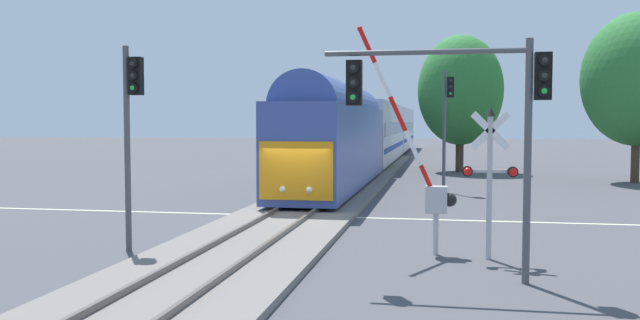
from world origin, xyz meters
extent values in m
plane|color=#47474C|center=(0.00, 0.00, 0.00)|extent=(220.00, 220.00, 0.00)
cube|color=beige|center=(0.00, 0.00, 0.00)|extent=(44.00, 0.20, 0.01)
cube|color=slate|center=(0.00, 0.00, 0.09)|extent=(4.40, 80.00, 0.18)
cube|color=#56514C|center=(-0.72, 0.00, 0.25)|extent=(0.10, 80.00, 0.14)
cube|color=#56514C|center=(0.72, 0.00, 0.25)|extent=(0.10, 80.00, 0.14)
cube|color=#384C93|center=(0.00, 8.96, 2.27)|extent=(3.00, 18.26, 3.90)
cube|color=orange|center=(0.00, -0.18, 1.69)|extent=(2.76, 0.08, 2.15)
cylinder|color=#384C93|center=(0.00, 8.96, 4.10)|extent=(2.76, 16.43, 2.76)
sphere|color=#F4F2CC|center=(-0.50, -0.19, 1.00)|extent=(0.24, 0.24, 0.24)
sphere|color=#F4F2CC|center=(0.50, -0.19, 1.00)|extent=(0.24, 0.24, 0.24)
cube|color=#B7BCC6|center=(0.00, 30.14, 2.62)|extent=(3.00, 22.29, 4.60)
cube|color=black|center=(1.51, 30.14, 2.92)|extent=(0.04, 20.06, 0.90)
cube|color=#193899|center=(1.52, 30.14, 1.47)|extent=(0.04, 20.51, 0.36)
cube|color=#B7BCC6|center=(0.00, 53.33, 2.62)|extent=(3.00, 22.29, 4.60)
cube|color=black|center=(1.51, 53.33, 2.92)|extent=(0.04, 20.06, 0.90)
cube|color=#193899|center=(1.52, 53.33, 1.47)|extent=(0.04, 20.51, 0.36)
cylinder|color=#B7B7BC|center=(5.09, -6.22, 0.55)|extent=(0.14, 0.14, 1.10)
cube|color=#B7B7BC|center=(5.09, -6.22, 1.45)|extent=(0.56, 0.40, 0.70)
sphere|color=black|center=(5.44, -6.22, 1.45)|extent=(0.36, 0.36, 0.36)
cylinder|color=red|center=(4.89, -6.22, 1.90)|extent=(0.51, 0.12, 0.94)
cylinder|color=white|center=(4.49, -6.22, 2.79)|extent=(0.51, 0.12, 0.94)
cylinder|color=red|center=(4.08, -6.22, 3.68)|extent=(0.51, 0.12, 0.94)
cylinder|color=white|center=(3.68, -6.22, 4.57)|extent=(0.51, 0.12, 0.94)
cylinder|color=red|center=(3.28, -6.22, 5.47)|extent=(0.51, 0.12, 0.94)
sphere|color=red|center=(3.07, -6.22, 5.91)|extent=(0.14, 0.14, 0.14)
cylinder|color=#B2B2B7|center=(6.41, -6.56, 1.80)|extent=(0.14, 0.14, 3.61)
cube|color=white|center=(6.41, -6.58, 3.26)|extent=(0.98, 0.05, 0.98)
cube|color=white|center=(6.41, -6.58, 3.26)|extent=(0.98, 0.05, 0.98)
cube|color=#B2B2B7|center=(6.41, -6.56, 2.24)|extent=(1.10, 0.08, 0.08)
cylinder|color=black|center=(5.86, -6.66, 2.24)|extent=(0.26, 0.18, 0.26)
cylinder|color=black|center=(6.96, -6.66, 2.24)|extent=(0.26, 0.18, 0.26)
sphere|color=red|center=(5.86, -6.76, 2.24)|extent=(0.20, 0.20, 0.20)
sphere|color=red|center=(6.96, -6.76, 2.24)|extent=(0.20, 0.20, 0.20)
cone|color=black|center=(6.41, -6.56, 3.73)|extent=(0.28, 0.28, 0.22)
cylinder|color=#4C4C51|center=(5.33, 9.34, 2.97)|extent=(0.16, 0.16, 5.95)
cube|color=black|center=(5.61, 9.34, 5.15)|extent=(0.34, 0.26, 1.00)
sphere|color=#262626|center=(5.61, 9.19, 5.47)|extent=(0.20, 0.20, 0.20)
cylinder|color=black|center=(5.61, 9.16, 5.47)|extent=(0.24, 0.10, 0.24)
sphere|color=#262626|center=(5.61, 9.19, 5.15)|extent=(0.20, 0.20, 0.20)
cylinder|color=black|center=(5.61, 9.16, 5.15)|extent=(0.24, 0.10, 0.24)
sphere|color=green|center=(5.61, 9.19, 4.83)|extent=(0.20, 0.20, 0.20)
cylinder|color=black|center=(5.61, 9.16, 4.83)|extent=(0.24, 0.10, 0.24)
cylinder|color=#4C4C51|center=(-3.04, -7.23, 2.74)|extent=(0.16, 0.16, 5.48)
cube|color=black|center=(-2.76, -7.23, 4.68)|extent=(0.34, 0.26, 1.00)
sphere|color=#262626|center=(-2.76, -7.38, 5.00)|extent=(0.20, 0.20, 0.20)
cylinder|color=black|center=(-2.76, -7.41, 5.00)|extent=(0.24, 0.10, 0.24)
sphere|color=#262626|center=(-2.76, -7.38, 4.68)|extent=(0.20, 0.20, 0.20)
cylinder|color=black|center=(-2.76, -7.41, 4.68)|extent=(0.24, 0.10, 0.24)
sphere|color=green|center=(-2.76, -7.38, 4.36)|extent=(0.20, 0.20, 0.20)
cylinder|color=black|center=(-2.76, -7.41, 4.36)|extent=(0.24, 0.10, 0.24)
cylinder|color=#4C4C51|center=(7.02, -9.01, 2.62)|extent=(0.16, 0.16, 5.24)
cube|color=black|center=(7.30, -9.01, 4.44)|extent=(0.34, 0.26, 1.00)
sphere|color=#262626|center=(7.30, -9.16, 4.76)|extent=(0.20, 0.20, 0.20)
cylinder|color=black|center=(7.30, -9.19, 4.76)|extent=(0.24, 0.10, 0.24)
sphere|color=#262626|center=(7.30, -9.16, 4.44)|extent=(0.20, 0.20, 0.20)
cylinder|color=black|center=(7.30, -9.19, 4.44)|extent=(0.24, 0.10, 0.24)
sphere|color=green|center=(7.30, -9.16, 4.12)|extent=(0.20, 0.20, 0.20)
cylinder|color=black|center=(7.30, -9.19, 4.12)|extent=(0.24, 0.10, 0.24)
cylinder|color=#4C4C51|center=(4.83, -9.01, 4.99)|extent=(4.38, 0.12, 0.12)
cube|color=black|center=(3.30, -9.01, 4.34)|extent=(0.34, 0.26, 1.00)
sphere|color=#262626|center=(3.30, -9.16, 4.66)|extent=(0.20, 0.20, 0.20)
cylinder|color=black|center=(3.30, -9.19, 4.66)|extent=(0.24, 0.10, 0.24)
sphere|color=#262626|center=(3.30, -9.16, 4.34)|extent=(0.20, 0.20, 0.20)
cylinder|color=black|center=(3.30, -9.19, 4.34)|extent=(0.24, 0.10, 0.24)
sphere|color=green|center=(3.30, -9.16, 4.02)|extent=(0.20, 0.20, 0.20)
cylinder|color=black|center=(3.30, -9.19, 4.02)|extent=(0.24, 0.10, 0.24)
cylinder|color=#4C3828|center=(16.02, 16.35, 1.52)|extent=(0.46, 0.46, 3.03)
ellipsoid|color=#2D7533|center=(16.02, 16.35, 5.86)|extent=(6.10, 6.10, 7.54)
cylinder|color=#4C3828|center=(6.44, 23.00, 1.40)|extent=(0.55, 0.55, 2.80)
ellipsoid|color=#2D7533|center=(6.44, 23.00, 5.63)|extent=(5.83, 5.83, 7.56)
camera|label=1|loc=(5.22, -23.58, 3.49)|focal=37.06mm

